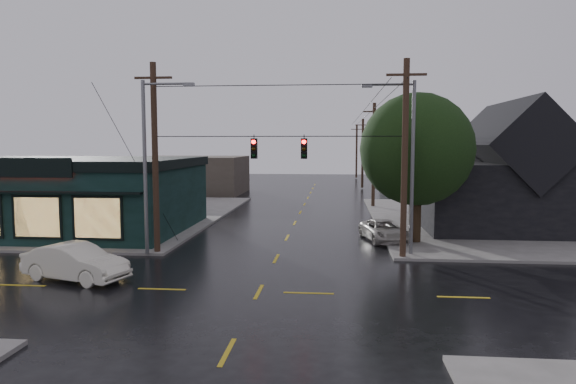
# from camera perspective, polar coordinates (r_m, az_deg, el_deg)

# --- Properties ---
(ground_plane) EXTENTS (160.00, 160.00, 0.00)m
(ground_plane) POSITION_cam_1_polar(r_m,az_deg,el_deg) (20.98, -3.26, -11.01)
(ground_plane) COLOR black
(sidewalk_nw) EXTENTS (28.00, 28.00, 0.15)m
(sidewalk_nw) POSITION_cam_1_polar(r_m,az_deg,el_deg) (46.44, -24.47, -2.33)
(sidewalk_nw) COLOR #64625D
(sidewalk_nw) RESTS_ON ground
(sidewalk_ne) EXTENTS (28.00, 28.00, 0.15)m
(sidewalk_ne) POSITION_cam_1_polar(r_m,az_deg,el_deg) (43.74, 28.14, -2.93)
(sidewalk_ne) COLOR #64625D
(sidewalk_ne) RESTS_ON ground
(pizza_shop) EXTENTS (16.30, 12.34, 4.90)m
(pizza_shop) POSITION_cam_1_polar(r_m,az_deg,el_deg) (37.62, -23.33, -0.18)
(pizza_shop) COLOR black
(pizza_shop) RESTS_ON ground
(ne_building) EXTENTS (12.60, 11.60, 8.75)m
(ne_building) POSITION_cam_1_polar(r_m,az_deg,el_deg) (38.81, 23.32, 2.81)
(ne_building) COLOR black
(ne_building) RESTS_ON ground
(corner_tree) EXTENTS (6.59, 6.59, 8.75)m
(corner_tree) POSITION_cam_1_polar(r_m,az_deg,el_deg) (30.90, 14.10, 4.59)
(corner_tree) COLOR black
(corner_tree) RESTS_ON ground
(utility_pole_nw) EXTENTS (2.00, 0.32, 10.15)m
(utility_pole_nw) POSITION_cam_1_polar(r_m,az_deg,el_deg) (28.69, -14.30, -6.69)
(utility_pole_nw) COLOR #352817
(utility_pole_nw) RESTS_ON ground
(utility_pole_ne) EXTENTS (2.00, 0.32, 10.15)m
(utility_pole_ne) POSITION_cam_1_polar(r_m,az_deg,el_deg) (27.27, 12.61, -7.28)
(utility_pole_ne) COLOR #352817
(utility_pole_ne) RESTS_ON ground
(utility_pole_far_a) EXTENTS (2.00, 0.32, 9.65)m
(utility_pole_far_a) POSITION_cam_1_polar(r_m,az_deg,el_deg) (48.39, 9.41, -1.71)
(utility_pole_far_a) COLOR #352817
(utility_pole_far_a) RESTS_ON ground
(utility_pole_far_b) EXTENTS (2.00, 0.32, 9.15)m
(utility_pole_far_b) POSITION_cam_1_polar(r_m,az_deg,el_deg) (68.24, 8.23, 0.36)
(utility_pole_far_b) COLOR #352817
(utility_pole_far_b) RESTS_ON ground
(utility_pole_far_c) EXTENTS (2.00, 0.32, 9.15)m
(utility_pole_far_c) POSITION_cam_1_polar(r_m,az_deg,el_deg) (88.16, 7.59, 1.49)
(utility_pole_far_c) COLOR #352817
(utility_pole_far_c) RESTS_ON ground
(span_signal_assembly) EXTENTS (13.00, 0.48, 1.23)m
(span_signal_assembly) POSITION_cam_1_polar(r_m,az_deg,el_deg) (26.56, -1.02, 4.91)
(span_signal_assembly) COLOR black
(span_signal_assembly) RESTS_ON ground
(streetlight_nw) EXTENTS (5.40, 0.30, 9.15)m
(streetlight_nw) POSITION_cam_1_polar(r_m,az_deg,el_deg) (28.15, -15.36, -6.95)
(streetlight_nw) COLOR slate
(streetlight_nw) RESTS_ON ground
(streetlight_ne) EXTENTS (5.40, 0.30, 9.15)m
(streetlight_ne) POSITION_cam_1_polar(r_m,az_deg,el_deg) (28.02, 13.45, -6.96)
(streetlight_ne) COLOR slate
(streetlight_ne) RESTS_ON ground
(bg_building_west) EXTENTS (12.00, 10.00, 4.40)m
(bg_building_west) POSITION_cam_1_polar(r_m,az_deg,el_deg) (62.38, -10.52, 1.88)
(bg_building_west) COLOR #41382F
(bg_building_west) RESTS_ON ground
(bg_building_east) EXTENTS (14.00, 12.00, 5.60)m
(bg_building_east) POSITION_cam_1_polar(r_m,az_deg,el_deg) (66.25, 16.64, 2.46)
(bg_building_east) COLOR black
(bg_building_east) RESTS_ON ground
(sedan_cream) EXTENTS (5.10, 3.04, 1.59)m
(sedan_cream) POSITION_cam_1_polar(r_m,az_deg,el_deg) (24.28, -22.55, -7.22)
(sedan_cream) COLOR silver
(sedan_cream) RESTS_ON ground
(suv_silver) EXTENTS (3.08, 4.95, 1.28)m
(suv_silver) POSITION_cam_1_polar(r_m,az_deg,el_deg) (31.86, 10.63, -4.25)
(suv_silver) COLOR #B1ACA3
(suv_silver) RESTS_ON ground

